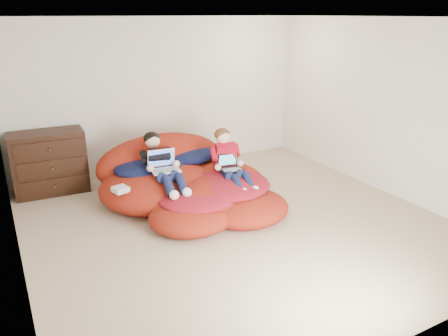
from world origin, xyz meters
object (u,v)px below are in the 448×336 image
dresser (49,162)px  beanbag_pile (186,183)px  older_boy (161,161)px  laptop_white (164,165)px  younger_boy (229,159)px  laptop_black (230,165)px

dresser → beanbag_pile: (1.64, -1.26, -0.20)m
older_boy → laptop_white: 0.11m
laptop_white → dresser: bearing=133.2°
younger_boy → dresser: bearing=143.5°
dresser → younger_boy: bearing=-36.5°
laptop_black → laptop_white: bearing=164.0°
beanbag_pile → younger_boy: younger_boy is taller
beanbag_pile → laptop_black: (0.51, -0.35, 0.30)m
dresser → younger_boy: younger_boy is taller
younger_boy → beanbag_pile: bearing=147.5°
older_boy → younger_boy: younger_boy is taller
laptop_white → older_boy: bearing=90.0°
beanbag_pile → laptop_white: bearing=-165.1°
dresser → laptop_white: dresser is taller
dresser → laptop_white: 1.87m
dresser → younger_boy: 2.68m
older_boy → dresser: bearing=135.5°
beanbag_pile → laptop_white: size_ratio=6.37×
laptop_white → younger_boy: bearing=-14.8°
beanbag_pile → younger_boy: bearing=-32.5°
younger_boy → laptop_white: size_ratio=2.35×
older_boy → laptop_white: (-0.00, -0.11, -0.02)m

